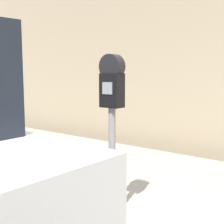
{
  "coord_description": "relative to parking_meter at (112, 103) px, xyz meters",
  "views": [
    {
      "loc": [
        1.69,
        -1.02,
        1.5
      ],
      "look_at": [
        0.03,
        1.17,
        1.14
      ],
      "focal_mm": 50.0,
      "sensor_mm": 36.0,
      "label": 1
    }
  ],
  "objects": [
    {
      "name": "parking_meter",
      "position": [
        0.0,
        0.0,
        0.0
      ],
      "size": [
        0.22,
        0.13,
        1.5
      ],
      "color": "gray",
      "rests_on": "sidewalk"
    },
    {
      "name": "sidewalk",
      "position": [
        -0.03,
        1.03,
        -1.14
      ],
      "size": [
        24.0,
        2.8,
        0.15
      ],
      "color": "#ADAAA3",
      "rests_on": "ground_plane"
    }
  ]
}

